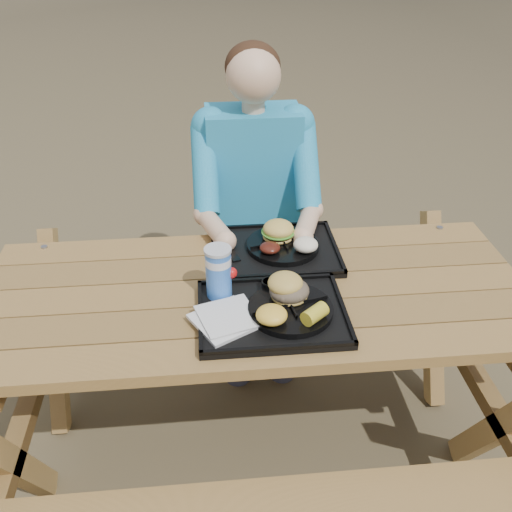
{
  "coord_description": "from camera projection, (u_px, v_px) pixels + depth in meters",
  "views": [
    {
      "loc": [
        -0.15,
        -1.51,
        1.85
      ],
      "look_at": [
        0.0,
        0.0,
        0.88
      ],
      "focal_mm": 40.0,
      "sensor_mm": 36.0,
      "label": 1
    }
  ],
  "objects": [
    {
      "name": "cutlery_far",
      "position": [
        229.0,
        250.0,
        2.04
      ],
      "size": [
        0.08,
        0.17,
        0.01
      ],
      "primitive_type": "cube",
      "rotation": [
        0.0,
        0.0,
        0.3
      ],
      "color": "black",
      "rests_on": "tray_far"
    },
    {
      "name": "tray_far",
      "position": [
        275.0,
        252.0,
        2.05
      ],
      "size": [
        0.45,
        0.35,
        0.02
      ],
      "primitive_type": "cube",
      "color": "black",
      "rests_on": "picnic_table"
    },
    {
      "name": "baked_beans",
      "position": [
        270.0,
        248.0,
        1.98
      ],
      "size": [
        0.07,
        0.07,
        0.03
      ],
      "primitive_type": "ellipsoid",
      "color": "#4B170F",
      "rests_on": "plate_far"
    },
    {
      "name": "diner",
      "position": [
        254.0,
        221.0,
        2.49
      ],
      "size": [
        0.48,
        0.84,
        1.28
      ],
      "primitive_type": null,
      "color": "#1BC1BD",
      "rests_on": "ground"
    },
    {
      "name": "burger",
      "position": [
        278.0,
        225.0,
        2.05
      ],
      "size": [
        0.11,
        0.11,
        0.1
      ],
      "primitive_type": null,
      "color": "#E1B74F",
      "rests_on": "plate_far"
    },
    {
      "name": "mac_cheese",
      "position": [
        272.0,
        315.0,
        1.66
      ],
      "size": [
        0.09,
        0.09,
        0.05
      ],
      "primitive_type": "ellipsoid",
      "color": "yellow",
      "rests_on": "plate_near"
    },
    {
      "name": "picnic_table",
      "position": [
        256.0,
        373.0,
        2.07
      ],
      "size": [
        1.8,
        1.49,
        0.75
      ],
      "primitive_type": null,
      "color": "#999999",
      "rests_on": "ground"
    },
    {
      "name": "soda_cup",
      "position": [
        219.0,
        274.0,
        1.77
      ],
      "size": [
        0.08,
        0.08,
        0.16
      ],
      "primitive_type": "cylinder",
      "color": "blue",
      "rests_on": "tray_near"
    },
    {
      "name": "plate_near",
      "position": [
        290.0,
        309.0,
        1.73
      ],
      "size": [
        0.26,
        0.26,
        0.02
      ],
      "primitive_type": "cylinder",
      "color": "black",
      "rests_on": "tray_near"
    },
    {
      "name": "condiment_mustard",
      "position": [
        286.0,
        285.0,
        1.83
      ],
      "size": [
        0.05,
        0.05,
        0.03
      ],
      "primitive_type": "cylinder",
      "color": "yellow",
      "rests_on": "tray_near"
    },
    {
      "name": "napkin_stack",
      "position": [
        225.0,
        319.0,
        1.69
      ],
      "size": [
        0.23,
        0.23,
        0.02
      ],
      "primitive_type": "cube",
      "rotation": [
        0.0,
        0.0,
        0.51
      ],
      "color": "silver",
      "rests_on": "tray_near"
    },
    {
      "name": "potato_salad",
      "position": [
        306.0,
        245.0,
        1.99
      ],
      "size": [
        0.09,
        0.09,
        0.05
      ],
      "primitive_type": "ellipsoid",
      "color": "white",
      "rests_on": "plate_far"
    },
    {
      "name": "sandwich",
      "position": [
        290.0,
        281.0,
        1.74
      ],
      "size": [
        0.12,
        0.12,
        0.12
      ],
      "primitive_type": null,
      "color": "gold",
      "rests_on": "plate_near"
    },
    {
      "name": "tray_near",
      "position": [
        272.0,
        314.0,
        1.74
      ],
      "size": [
        0.45,
        0.35,
        0.02
      ],
      "primitive_type": "cube",
      "color": "black",
      "rests_on": "picnic_table"
    },
    {
      "name": "ground",
      "position": [
        256.0,
        442.0,
        2.27
      ],
      "size": [
        60.0,
        60.0,
        0.0
      ],
      "primitive_type": "plane",
      "color": "#999999",
      "rests_on": "ground"
    },
    {
      "name": "condiment_bbq",
      "position": [
        270.0,
        285.0,
        1.83
      ],
      "size": [
        0.05,
        0.05,
        0.03
      ],
      "primitive_type": "cylinder",
      "color": "black",
      "rests_on": "tray_near"
    },
    {
      "name": "corn_cob",
      "position": [
        315.0,
        314.0,
        1.66
      ],
      "size": [
        0.11,
        0.11,
        0.05
      ],
      "primitive_type": null,
      "rotation": [
        0.0,
        0.0,
        0.7
      ],
      "color": "yellow",
      "rests_on": "plate_near"
    },
    {
      "name": "plate_far",
      "position": [
        283.0,
        245.0,
        2.05
      ],
      "size": [
        0.26,
        0.26,
        0.02
      ],
      "primitive_type": "cylinder",
      "color": "black",
      "rests_on": "tray_far"
    }
  ]
}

